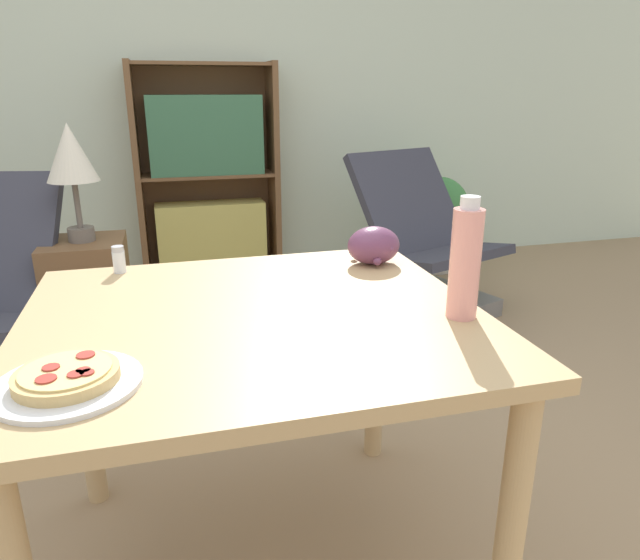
% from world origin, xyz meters
% --- Properties ---
extents(ground_plane, '(14.00, 14.00, 0.00)m').
position_xyz_m(ground_plane, '(0.00, 0.00, 0.00)').
color(ground_plane, '#9E7F5B').
extents(wall_back, '(8.00, 0.05, 2.60)m').
position_xyz_m(wall_back, '(0.00, 2.62, 1.30)').
color(wall_back, silver).
rests_on(wall_back, ground_plane).
extents(dining_table, '(1.03, 0.92, 0.73)m').
position_xyz_m(dining_table, '(-0.00, -0.09, 0.63)').
color(dining_table, tan).
rests_on(dining_table, ground_plane).
extents(pizza_on_plate, '(0.25, 0.25, 0.04)m').
position_xyz_m(pizza_on_plate, '(-0.36, -0.35, 0.74)').
color(pizza_on_plate, white).
rests_on(pizza_on_plate, dining_table).
extents(grape_bunch, '(0.15, 0.13, 0.11)m').
position_xyz_m(grape_bunch, '(0.40, 0.20, 0.78)').
color(grape_bunch, '#6B3856').
rests_on(grape_bunch, dining_table).
extents(drink_bottle, '(0.07, 0.07, 0.27)m').
position_xyz_m(drink_bottle, '(0.45, -0.24, 0.86)').
color(drink_bottle, pink).
rests_on(drink_bottle, dining_table).
extents(salt_shaker, '(0.03, 0.03, 0.08)m').
position_xyz_m(salt_shaker, '(-0.31, 0.30, 0.77)').
color(salt_shaker, white).
rests_on(salt_shaker, dining_table).
extents(lounge_chair_far, '(0.83, 0.93, 0.88)m').
position_xyz_m(lounge_chair_far, '(1.21, 1.51, 0.29)').
color(lounge_chair_far, slate).
rests_on(lounge_chair_far, ground_plane).
extents(bookshelf, '(0.89, 0.30, 1.38)m').
position_xyz_m(bookshelf, '(0.09, 2.45, 0.63)').
color(bookshelf, brown).
rests_on(bookshelf, ground_plane).
extents(side_table, '(0.34, 0.34, 0.59)m').
position_xyz_m(side_table, '(-0.54, 1.26, 0.30)').
color(side_table, brown).
rests_on(side_table, ground_plane).
extents(table_lamp, '(0.21, 0.21, 0.49)m').
position_xyz_m(table_lamp, '(-0.54, 1.26, 0.95)').
color(table_lamp, '#665B51').
rests_on(table_lamp, side_table).
extents(potted_plant_floor, '(0.43, 0.37, 0.65)m').
position_xyz_m(potted_plant_floor, '(1.61, 2.19, 0.37)').
color(potted_plant_floor, '#BCB2A3').
rests_on(potted_plant_floor, ground_plane).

